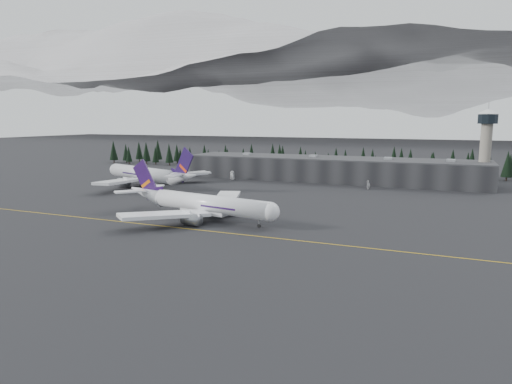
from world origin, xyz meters
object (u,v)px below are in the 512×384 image
at_px(jet_parked, 150,175).
at_px(gse_vehicle_b, 368,188).
at_px(gse_vehicle_a, 233,179).
at_px(jet_main, 198,203).
at_px(control_tower, 486,140).
at_px(terminal, 331,169).

distance_m(jet_parked, gse_vehicle_b, 107.11).
bearing_deg(gse_vehicle_a, jet_main, -60.15).
relative_size(jet_parked, gse_vehicle_b, 15.32).
height_order(gse_vehicle_a, gse_vehicle_b, gse_vehicle_b).
bearing_deg(jet_main, control_tower, 61.48).
bearing_deg(control_tower, jet_parked, -158.35).
bearing_deg(jet_parked, gse_vehicle_b, -142.30).
distance_m(terminal, jet_main, 113.99).
bearing_deg(gse_vehicle_b, control_tower, 104.49).
distance_m(jet_main, gse_vehicle_b, 97.42).
relative_size(terminal, gse_vehicle_b, 35.67).
bearing_deg(jet_main, terminal, 91.22).
xyz_separation_m(control_tower, gse_vehicle_a, (-124.88, -23.07, -22.68)).
height_order(jet_parked, gse_vehicle_b, jet_parked).
distance_m(control_tower, jet_parked, 165.00).
relative_size(control_tower, gse_vehicle_a, 7.26).
relative_size(control_tower, gse_vehicle_b, 8.40).
height_order(jet_main, jet_parked, jet_parked).
height_order(jet_main, gse_vehicle_a, jet_main).
height_order(terminal, gse_vehicle_b, terminal).
distance_m(gse_vehicle_a, gse_vehicle_b, 74.46).
xyz_separation_m(control_tower, gse_vehicle_b, (-50.58, -27.98, -22.64)).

